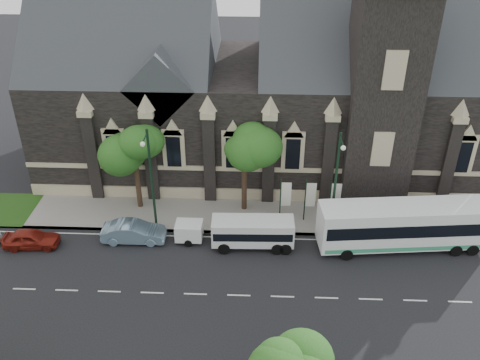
# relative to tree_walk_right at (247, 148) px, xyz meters

# --- Properties ---
(ground) EXTENTS (160.00, 160.00, 0.00)m
(ground) POSITION_rel_tree_walk_right_xyz_m (-3.21, -10.71, -5.82)
(ground) COLOR black
(ground) RESTS_ON ground
(sidewalk) EXTENTS (80.00, 5.00, 0.15)m
(sidewalk) POSITION_rel_tree_walk_right_xyz_m (-3.21, -1.21, -5.74)
(sidewalk) COLOR gray
(sidewalk) RESTS_ON ground
(museum) EXTENTS (40.00, 17.70, 29.90)m
(museum) POSITION_rel_tree_walk_right_xyz_m (1.90, 8.07, 2.35)
(museum) COLOR black
(museum) RESTS_ON ground
(tree_walk_right) EXTENTS (4.08, 4.08, 7.80)m
(tree_walk_right) POSITION_rel_tree_walk_right_xyz_m (0.00, 0.00, 0.00)
(tree_walk_right) COLOR black
(tree_walk_right) RESTS_ON ground
(tree_walk_left) EXTENTS (3.91, 3.91, 7.64)m
(tree_walk_left) POSITION_rel_tree_walk_right_xyz_m (-9.01, -0.01, -0.08)
(tree_walk_left) COLOR black
(tree_walk_left) RESTS_ON ground
(street_lamp_near) EXTENTS (0.36, 1.88, 9.00)m
(street_lamp_near) POSITION_rel_tree_walk_right_xyz_m (6.79, -3.62, -0.71)
(street_lamp_near) COLOR black
(street_lamp_near) RESTS_ON ground
(street_lamp_mid) EXTENTS (0.36, 1.88, 9.00)m
(street_lamp_mid) POSITION_rel_tree_walk_right_xyz_m (-7.21, -3.62, -0.71)
(street_lamp_mid) COLOR black
(street_lamp_mid) RESTS_ON ground
(banner_flag_left) EXTENTS (0.90, 0.10, 4.00)m
(banner_flag_left) POSITION_rel_tree_walk_right_xyz_m (3.08, -1.71, -3.43)
(banner_flag_left) COLOR black
(banner_flag_left) RESTS_ON ground
(banner_flag_center) EXTENTS (0.90, 0.10, 4.00)m
(banner_flag_center) POSITION_rel_tree_walk_right_xyz_m (5.08, -1.71, -3.43)
(banner_flag_center) COLOR black
(banner_flag_center) RESTS_ON ground
(banner_flag_right) EXTENTS (0.90, 0.10, 4.00)m
(banner_flag_right) POSITION_rel_tree_walk_right_xyz_m (7.08, -1.71, -3.43)
(banner_flag_right) COLOR black
(banner_flag_right) RESTS_ON ground
(tour_coach) EXTENTS (13.05, 4.00, 3.75)m
(tour_coach) POSITION_rel_tree_walk_right_xyz_m (12.04, -4.78, -3.78)
(tour_coach) COLOR white
(tour_coach) RESTS_ON ground
(shuttle_bus) EXTENTS (6.30, 2.40, 2.41)m
(shuttle_bus) POSITION_rel_tree_walk_right_xyz_m (0.64, -5.19, -4.41)
(shuttle_bus) COLOR silver
(shuttle_bus) RESTS_ON ground
(box_trailer) EXTENTS (3.04, 1.78, 1.62)m
(box_trailer) POSITION_rel_tree_walk_right_xyz_m (-4.36, -4.70, -4.90)
(box_trailer) COLOR silver
(box_trailer) RESTS_ON ground
(sedan) EXTENTS (4.99, 1.81, 1.64)m
(sedan) POSITION_rel_tree_walk_right_xyz_m (-8.70, -4.90, -5.00)
(sedan) COLOR #7897AE
(sedan) RESTS_ON ground
(car_far_red) EXTENTS (4.37, 1.99, 1.45)m
(car_far_red) POSITION_rel_tree_walk_right_xyz_m (-16.46, -5.96, -5.09)
(car_far_red) COLOR maroon
(car_far_red) RESTS_ON ground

